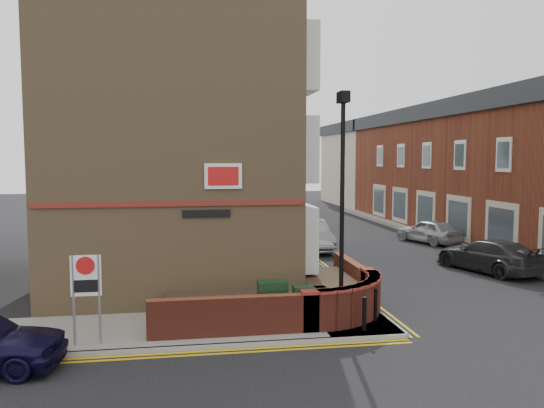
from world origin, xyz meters
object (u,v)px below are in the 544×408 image
at_px(zone_sign, 86,283).
at_px(silver_car_near, 311,235).
at_px(utility_cabinet_large, 272,303).
at_px(lamppost, 342,206).

height_order(zone_sign, silver_car_near, zone_sign).
relative_size(utility_cabinet_large, zone_sign, 0.55).
bearing_deg(zone_sign, utility_cabinet_large, 9.69).
relative_size(utility_cabinet_large, silver_car_near, 0.26).
distance_m(utility_cabinet_large, zone_sign, 4.86).
xyz_separation_m(lamppost, silver_car_near, (2.00, 12.12, -2.60)).
distance_m(lamppost, silver_car_near, 12.55).
height_order(utility_cabinet_large, silver_car_near, silver_car_near).
bearing_deg(silver_car_near, utility_cabinet_large, -107.17).
distance_m(lamppost, zone_sign, 6.85).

